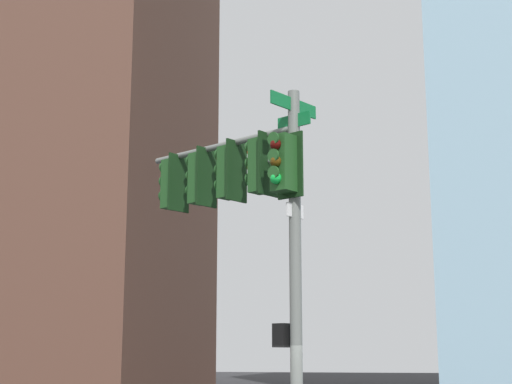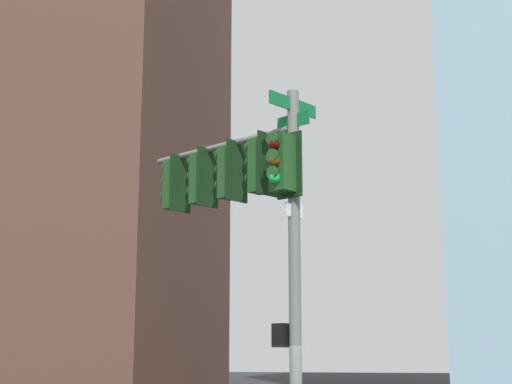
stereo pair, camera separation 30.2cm
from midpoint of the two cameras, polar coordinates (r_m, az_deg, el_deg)
signal_pole_assembly at (r=14.36m, az=-1.47°, el=-0.64°), size 3.56×2.34×6.97m
building_brick_nearside at (r=59.04m, az=-15.80°, el=12.06°), size 21.96×17.36×51.57m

